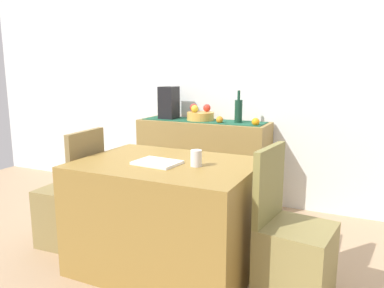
# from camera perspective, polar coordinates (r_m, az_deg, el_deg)

# --- Properties ---
(ground_plane) EXTENTS (6.40, 6.40, 0.02)m
(ground_plane) POSITION_cam_1_polar(r_m,az_deg,el_deg) (3.09, -2.37, -14.71)
(ground_plane) COLOR tan
(ground_plane) RESTS_ON ground
(room_wall_rear) EXTENTS (6.40, 0.06, 2.70)m
(room_wall_rear) POSITION_cam_1_polar(r_m,az_deg,el_deg) (3.86, 5.76, 11.27)
(room_wall_rear) COLOR silver
(room_wall_rear) RESTS_ON ground
(sideboard_console) EXTENTS (1.30, 0.42, 0.84)m
(sideboard_console) POSITION_cam_1_polar(r_m,az_deg,el_deg) (3.80, 1.67, -2.82)
(sideboard_console) COLOR olive
(sideboard_console) RESTS_ON ground
(table_runner) EXTENTS (1.22, 0.32, 0.01)m
(table_runner) POSITION_cam_1_polar(r_m,az_deg,el_deg) (3.72, 1.70, 3.54)
(table_runner) COLOR #1A5138
(table_runner) RESTS_ON sideboard_console
(fruit_bowl) EXTENTS (0.27, 0.27, 0.08)m
(fruit_bowl) POSITION_cam_1_polar(r_m,az_deg,el_deg) (3.73, 1.28, 4.22)
(fruit_bowl) COLOR gold
(fruit_bowl) RESTS_ON table_runner
(apple_left) EXTENTS (0.08, 0.08, 0.08)m
(apple_left) POSITION_cam_1_polar(r_m,az_deg,el_deg) (3.77, 2.26, 5.47)
(apple_left) COLOR red
(apple_left) RESTS_ON fruit_bowl
(apple_center) EXTENTS (0.07, 0.07, 0.07)m
(apple_center) POSITION_cam_1_polar(r_m,az_deg,el_deg) (3.71, 0.41, 5.35)
(apple_center) COLOR gold
(apple_center) RESTS_ON fruit_bowl
(apple_upper) EXTENTS (0.08, 0.08, 0.08)m
(apple_upper) POSITION_cam_1_polar(r_m,az_deg,el_deg) (3.78, 0.27, 5.51)
(apple_upper) COLOR red
(apple_upper) RESTS_ON fruit_bowl
(wine_bottle) EXTENTS (0.07, 0.07, 0.31)m
(wine_bottle) POSITION_cam_1_polar(r_m,az_deg,el_deg) (3.58, 7.03, 5.00)
(wine_bottle) COLOR #153A28
(wine_bottle) RESTS_ON sideboard_console
(coffee_maker) EXTENTS (0.16, 0.18, 0.33)m
(coffee_maker) POSITION_cam_1_polar(r_m,az_deg,el_deg) (3.87, -3.52, 6.22)
(coffee_maker) COLOR black
(coffee_maker) RESTS_ON sideboard_console
(orange_loose_end) EXTENTS (0.07, 0.07, 0.07)m
(orange_loose_end) POSITION_cam_1_polar(r_m,az_deg,el_deg) (3.56, 4.19, 3.68)
(orange_loose_end) COLOR orange
(orange_loose_end) RESTS_ON sideboard_console
(orange_loose_near_bowl) EXTENTS (0.07, 0.07, 0.07)m
(orange_loose_near_bowl) POSITION_cam_1_polar(r_m,az_deg,el_deg) (3.44, 9.59, 3.32)
(orange_loose_near_bowl) COLOR orange
(orange_loose_near_bowl) RESTS_ON sideboard_console
(dining_table) EXTENTS (1.16, 0.84, 0.74)m
(dining_table) POSITION_cam_1_polar(r_m,az_deg,el_deg) (2.60, -3.82, -10.70)
(dining_table) COLOR olive
(dining_table) RESTS_ON ground
(open_book) EXTENTS (0.30, 0.23, 0.02)m
(open_book) POSITION_cam_1_polar(r_m,az_deg,el_deg) (2.44, -5.27, -2.81)
(open_book) COLOR white
(open_book) RESTS_ON dining_table
(coffee_cup) EXTENTS (0.07, 0.07, 0.10)m
(coffee_cup) POSITION_cam_1_polar(r_m,az_deg,el_deg) (2.36, 0.64, -2.15)
(coffee_cup) COLOR silver
(coffee_cup) RESTS_ON dining_table
(chair_near_window) EXTENTS (0.42, 0.42, 0.90)m
(chair_near_window) POSITION_cam_1_polar(r_m,az_deg,el_deg) (3.11, -17.68, -9.54)
(chair_near_window) COLOR olive
(chair_near_window) RESTS_ON ground
(chair_by_corner) EXTENTS (0.45, 0.45, 0.90)m
(chair_by_corner) POSITION_cam_1_polar(r_m,az_deg,el_deg) (2.38, 14.98, -15.90)
(chair_by_corner) COLOR olive
(chair_by_corner) RESTS_ON ground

